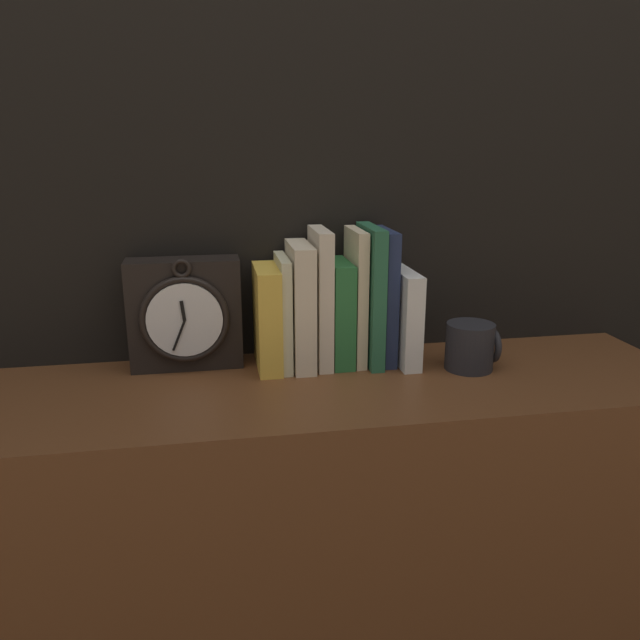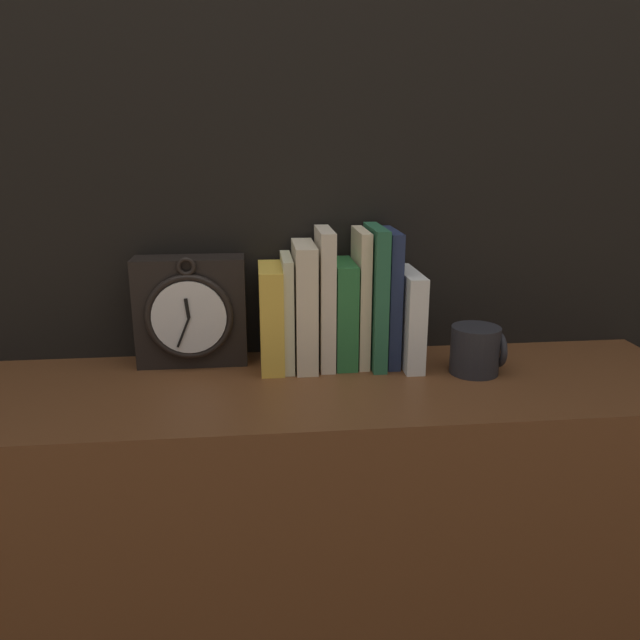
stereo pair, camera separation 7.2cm
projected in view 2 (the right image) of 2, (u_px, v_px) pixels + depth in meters
wall_back at (308, 56)px, 1.10m from camera, size 6.00×0.05×2.60m
bookshelf at (320, 573)px, 1.17m from camera, size 1.31×0.36×0.76m
clock at (191, 312)px, 1.13m from camera, size 0.20×0.08×0.21m
book_slot0_yellow at (271, 317)px, 1.12m from camera, size 0.04×0.13×0.18m
book_slot1_cream at (287, 311)px, 1.13m from camera, size 0.02×0.13×0.20m
book_slot2_cream at (304, 305)px, 1.12m from camera, size 0.04×0.13×0.22m
book_slot3_cream at (325, 298)px, 1.13m from camera, size 0.03×0.13×0.25m
book_slot4_green at (343, 313)px, 1.14m from camera, size 0.04×0.12×0.19m
book_slot5_cream at (360, 297)px, 1.14m from camera, size 0.02×0.12×0.25m
book_slot6_green at (375, 296)px, 1.13m from camera, size 0.02×0.14×0.25m
book_slot7_navy at (389, 297)px, 1.14m from camera, size 0.02×0.12×0.25m
book_slot8_white at (408, 318)px, 1.14m from camera, size 0.03×0.15×0.17m
mug at (477, 350)px, 1.10m from camera, size 0.09×0.09×0.09m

